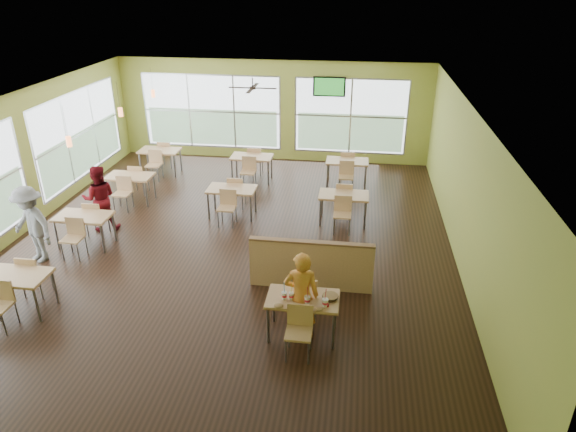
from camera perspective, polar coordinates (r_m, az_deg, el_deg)
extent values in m
plane|color=black|center=(11.85, -6.42, -3.08)|extent=(12.00, 12.00, 0.00)
plane|color=white|center=(10.71, -7.26, 12.14)|extent=(12.00, 12.00, 0.00)
cube|color=#9BA944|center=(16.78, -1.74, 11.56)|extent=(10.00, 0.04, 3.20)
cube|color=#9BA944|center=(6.34, -20.62, -16.02)|extent=(10.00, 0.04, 3.20)
cube|color=#9BA944|center=(13.32, -28.23, 4.75)|extent=(0.04, 12.00, 3.20)
cube|color=#9BA944|center=(11.08, 19.15, 2.64)|extent=(0.04, 12.00, 3.20)
cube|color=white|center=(15.72, -22.08, 8.46)|extent=(0.02, 4.50, 2.35)
cube|color=white|center=(17.22, -8.46, 11.41)|extent=(4.50, 0.02, 2.35)
cube|color=white|center=(16.56, 6.98, 10.93)|extent=(3.50, 0.02, 2.35)
cube|color=#B7BABC|center=(14.10, -25.99, 0.75)|extent=(0.04, 9.40, 0.05)
cube|color=#B7BABC|center=(17.06, -0.86, 7.44)|extent=(8.00, 0.04, 0.05)
cube|color=#DDA977|center=(8.63, 1.65, -9.17)|extent=(1.20, 0.70, 0.04)
cube|color=brown|center=(8.64, 1.65, -9.31)|extent=(1.22, 0.71, 0.01)
cylinder|color=slate|center=(8.68, -2.22, -12.01)|extent=(0.05, 0.05, 0.71)
cylinder|color=slate|center=(8.59, 5.07, -12.57)|extent=(0.05, 0.05, 0.71)
cylinder|color=slate|center=(9.14, -1.59, -9.82)|extent=(0.05, 0.05, 0.71)
cylinder|color=slate|center=(9.05, 5.28, -10.33)|extent=(0.05, 0.05, 0.71)
cube|color=#DDA977|center=(9.24, 2.02, -8.68)|extent=(0.42, 0.42, 0.04)
cube|color=#DDA977|center=(9.28, 2.16, -6.90)|extent=(0.42, 0.04, 0.40)
cube|color=#DDA977|center=(8.36, 1.20, -12.88)|extent=(0.42, 0.42, 0.04)
cube|color=#DDA977|center=(8.07, 1.05, -12.49)|extent=(0.42, 0.04, 0.40)
cube|color=#DDA977|center=(9.97, 2.57, -5.56)|extent=(2.40, 0.12, 1.00)
cube|color=brown|center=(9.71, 2.63, -2.93)|extent=(2.40, 0.14, 0.04)
cube|color=#DDA977|center=(10.45, -28.17, -5.87)|extent=(1.20, 0.70, 0.04)
cube|color=brown|center=(10.46, -28.14, -5.99)|extent=(1.22, 0.71, 0.01)
cylinder|color=slate|center=(10.14, -26.11, -8.86)|extent=(0.05, 0.05, 0.71)
cylinder|color=slate|center=(11.13, -29.23, -6.46)|extent=(0.05, 0.05, 0.71)
cylinder|color=slate|center=(10.54, -24.47, -7.17)|extent=(0.05, 0.05, 0.71)
cube|color=#DDA977|center=(10.96, -26.30, -5.69)|extent=(0.42, 0.42, 0.04)
cube|color=#DDA977|center=(10.99, -26.00, -4.21)|extent=(0.42, 0.04, 0.40)
cube|color=#DDA977|center=(12.27, -21.81, -0.01)|extent=(1.20, 0.70, 0.04)
cube|color=brown|center=(12.28, -21.80, -0.12)|extent=(1.22, 0.71, 0.01)
cylinder|color=slate|center=(12.48, -24.32, -1.99)|extent=(0.05, 0.05, 0.71)
cylinder|color=slate|center=(11.95, -19.90, -2.38)|extent=(0.05, 0.05, 0.71)
cylinder|color=slate|center=(12.92, -23.05, -0.82)|extent=(0.05, 0.05, 0.71)
cylinder|color=slate|center=(12.41, -18.74, -1.15)|extent=(0.05, 0.05, 0.71)
cube|color=#DDA977|center=(12.82, -20.48, -0.09)|extent=(0.42, 0.42, 0.04)
cube|color=#DDA977|center=(12.88, -20.26, 1.15)|extent=(0.42, 0.04, 0.40)
cube|color=#DDA977|center=(11.97, -22.81, -2.35)|extent=(0.42, 0.42, 0.04)
cube|color=#DDA977|center=(11.73, -23.43, -1.82)|extent=(0.42, 0.04, 0.40)
cube|color=#DDA977|center=(14.31, -17.19, 4.26)|extent=(1.20, 0.70, 0.04)
cube|color=brown|center=(14.32, -17.18, 4.17)|extent=(1.22, 0.71, 0.01)
cylinder|color=slate|center=(14.43, -19.41, 2.51)|extent=(0.05, 0.05, 0.71)
cylinder|color=slate|center=(13.98, -15.45, 2.33)|extent=(0.05, 0.05, 0.71)
cylinder|color=slate|center=(14.91, -18.46, 3.38)|extent=(0.05, 0.05, 0.71)
cylinder|color=slate|center=(14.47, -14.60, 3.23)|extent=(0.05, 0.05, 0.71)
cube|color=#DDA977|center=(14.87, -16.22, 4.03)|extent=(0.42, 0.42, 0.04)
cube|color=#DDA977|center=(14.96, -16.04, 5.08)|extent=(0.42, 0.04, 0.40)
cube|color=#DDA977|center=(13.95, -17.94, 2.37)|extent=(0.42, 0.42, 0.04)
cube|color=#DDA977|center=(13.71, -18.39, 2.90)|extent=(0.42, 0.04, 0.40)
cube|color=#DDA977|center=(16.21, -14.09, 7.09)|extent=(1.20, 0.70, 0.04)
cube|color=brown|center=(16.21, -14.08, 7.01)|extent=(1.22, 0.71, 0.01)
cylinder|color=slate|center=(16.28, -16.09, 5.54)|extent=(0.05, 0.05, 0.71)
cylinder|color=slate|center=(15.88, -12.50, 5.45)|extent=(0.05, 0.05, 0.71)
cylinder|color=slate|center=(16.78, -15.33, 6.22)|extent=(0.05, 0.05, 0.71)
cylinder|color=slate|center=(16.39, -11.83, 6.14)|extent=(0.05, 0.05, 0.71)
cube|color=#DDA977|center=(16.78, -13.33, 6.79)|extent=(0.42, 0.42, 0.04)
cube|color=#DDA977|center=(16.88, -13.18, 7.70)|extent=(0.42, 0.04, 0.40)
cube|color=#DDA977|center=(15.81, -14.69, 5.49)|extent=(0.42, 0.42, 0.04)
cube|color=#DDA977|center=(15.58, -15.03, 6.01)|extent=(0.42, 0.04, 0.40)
cube|color=#DDA977|center=(12.92, -6.29, 3.01)|extent=(1.20, 0.70, 0.04)
cube|color=brown|center=(12.93, -6.29, 2.91)|extent=(1.22, 0.71, 0.01)
cylinder|color=slate|center=(12.95, -8.84, 1.10)|extent=(0.05, 0.05, 0.71)
cylinder|color=slate|center=(12.69, -4.15, 0.83)|extent=(0.05, 0.05, 0.71)
cylinder|color=slate|center=(13.46, -8.16, 2.11)|extent=(0.05, 0.05, 0.71)
cylinder|color=slate|center=(13.21, -3.64, 1.87)|extent=(0.05, 0.05, 0.71)
cube|color=#DDA977|center=(13.52, -5.69, 2.80)|extent=(0.42, 0.42, 0.04)
cube|color=#DDA977|center=(13.61, -5.55, 3.96)|extent=(0.42, 0.04, 0.40)
cube|color=#DDA977|center=(12.54, -6.82, 0.87)|extent=(0.42, 0.42, 0.04)
cube|color=#DDA977|center=(12.29, -7.09, 1.44)|extent=(0.42, 0.04, 0.40)
cube|color=#DDA977|center=(15.20, -4.07, 6.59)|extent=(1.20, 0.70, 0.04)
cube|color=brown|center=(15.21, -4.06, 6.50)|extent=(1.22, 0.71, 0.01)
cylinder|color=slate|center=(15.18, -6.25, 4.97)|extent=(0.05, 0.05, 0.71)
cylinder|color=slate|center=(14.96, -2.21, 4.79)|extent=(0.05, 0.05, 0.71)
cylinder|color=slate|center=(15.70, -5.75, 5.71)|extent=(0.05, 0.05, 0.71)
cylinder|color=slate|center=(15.49, -1.84, 5.55)|extent=(0.05, 0.05, 0.71)
cube|color=#DDA977|center=(15.80, -3.63, 6.27)|extent=(0.42, 0.42, 0.04)
cube|color=#DDA977|center=(15.90, -3.52, 7.25)|extent=(0.42, 0.04, 0.40)
cube|color=#DDA977|center=(14.79, -4.46, 4.88)|extent=(0.42, 0.42, 0.04)
cube|color=#DDA977|center=(14.54, -4.65, 5.43)|extent=(0.42, 0.04, 0.40)
cube|color=#DDA977|center=(12.56, 6.22, 2.34)|extent=(1.20, 0.70, 0.04)
cube|color=brown|center=(12.57, 6.21, 2.24)|extent=(1.22, 0.71, 0.01)
cylinder|color=slate|center=(12.47, 3.61, 0.38)|extent=(0.05, 0.05, 0.71)
cylinder|color=slate|center=(12.45, 8.57, 0.09)|extent=(0.05, 0.05, 0.71)
cylinder|color=slate|center=(13.00, 3.81, 1.45)|extent=(0.05, 0.05, 0.71)
cylinder|color=slate|center=(12.98, 8.57, 1.18)|extent=(0.05, 0.05, 0.71)
cube|color=#DDA977|center=(13.18, 6.26, 2.15)|extent=(0.42, 0.42, 0.04)
cube|color=#DDA977|center=(13.27, 6.33, 3.35)|extent=(0.42, 0.04, 0.40)
cube|color=#DDA977|center=(12.17, 6.05, 0.12)|extent=(0.42, 0.42, 0.04)
cube|color=#DDA977|center=(11.91, 6.06, 0.69)|extent=(0.42, 0.04, 0.40)
cube|color=#DDA977|center=(14.89, 6.60, 6.08)|extent=(1.20, 0.70, 0.04)
cube|color=brown|center=(14.90, 6.60, 5.99)|extent=(1.22, 0.71, 0.01)
cylinder|color=slate|center=(14.77, 4.39, 4.46)|extent=(0.05, 0.05, 0.71)
cylinder|color=slate|center=(14.75, 8.59, 4.22)|extent=(0.05, 0.05, 0.71)
cylinder|color=slate|center=(15.31, 4.54, 5.23)|extent=(0.05, 0.05, 0.71)
cylinder|color=slate|center=(15.30, 8.60, 5.00)|extent=(0.05, 0.05, 0.71)
cube|color=#DDA977|center=(15.51, 6.62, 5.78)|extent=(0.42, 0.42, 0.04)
cube|color=#DDA977|center=(15.61, 6.68, 6.77)|extent=(0.42, 0.04, 0.40)
cube|color=#DDA977|center=(14.47, 6.47, 4.32)|extent=(0.42, 0.42, 0.04)
cube|color=#DDA977|center=(14.22, 6.49, 4.88)|extent=(0.42, 0.04, 0.40)
cylinder|color=#2D2119|center=(11.59, -23.51, 9.49)|extent=(0.01, 0.01, 0.70)
cylinder|color=orange|center=(11.69, -23.17, 7.62)|extent=(0.11, 0.11, 0.22)
cylinder|color=#2D2119|center=(13.73, -18.35, 12.53)|extent=(0.01, 0.01, 0.70)
cylinder|color=orange|center=(13.81, -18.12, 10.92)|extent=(0.11, 0.11, 0.22)
cylinder|color=#2D2119|center=(15.69, -14.93, 14.44)|extent=(0.01, 0.01, 0.70)
cylinder|color=orange|center=(15.77, -14.76, 13.02)|extent=(0.11, 0.11, 0.22)
cylinder|color=#2D2119|center=(13.59, -3.97, 14.59)|extent=(0.03, 0.03, 0.24)
cylinder|color=#2D2119|center=(13.61, -3.95, 14.01)|extent=(0.16, 0.16, 0.06)
cube|color=#2D2119|center=(13.55, -2.46, 13.99)|extent=(0.55, 0.10, 0.01)
cube|color=#2D2119|center=(13.95, -3.66, 14.30)|extent=(0.10, 0.55, 0.01)
cube|color=#2D2119|center=(13.69, -5.43, 14.02)|extent=(0.55, 0.10, 0.01)
cube|color=#2D2119|center=(13.28, -4.26, 13.71)|extent=(0.10, 0.55, 0.01)
cube|color=black|center=(16.30, 4.61, 14.14)|extent=(1.00, 0.06, 0.60)
cube|color=green|center=(16.27, 4.60, 14.12)|extent=(0.90, 0.01, 0.52)
imported|color=#D75217|center=(8.56, 1.48, -8.86)|extent=(0.62, 0.43, 1.62)
imported|color=#5F0C12|center=(12.91, -20.22, 1.86)|extent=(0.95, 0.86, 1.61)
imported|color=slate|center=(12.01, -26.60, -0.87)|extent=(1.26, 1.02, 1.71)
cone|color=white|center=(8.55, -0.41, -8.85)|extent=(0.09, 0.09, 0.13)
cylinder|color=red|center=(8.55, -0.41, -8.84)|extent=(0.09, 0.09, 0.04)
cylinder|color=white|center=(8.51, -0.41, -8.47)|extent=(0.10, 0.10, 0.01)
cylinder|color=blue|center=(8.45, -0.41, -7.86)|extent=(0.01, 0.06, 0.23)
cone|color=white|center=(8.55, 0.37, -8.89)|extent=(0.09, 0.09, 0.12)
cylinder|color=red|center=(8.55, 0.37, -8.87)|extent=(0.08, 0.08, 0.04)
cylinder|color=white|center=(8.51, 0.37, -8.52)|extent=(0.09, 0.09, 0.01)
cylinder|color=yellow|center=(8.45, 0.37, -7.93)|extent=(0.03, 0.06, 0.22)
cone|color=white|center=(8.45, 2.16, -9.34)|extent=(0.10, 0.10, 0.13)
cylinder|color=red|center=(8.44, 2.16, -9.32)|extent=(0.09, 0.09, 0.04)
cylinder|color=white|center=(8.40, 2.17, -8.93)|extent=(0.10, 0.10, 0.01)
cylinder|color=red|center=(8.34, 2.18, -8.29)|extent=(0.01, 0.06, 0.24)
cone|color=white|center=(8.40, 4.16, -9.61)|extent=(0.10, 0.10, 0.13)
cylinder|color=red|center=(8.40, 4.16, -9.60)|extent=(0.09, 0.09, 0.04)
cylinder|color=white|center=(8.36, 4.17, -9.20)|extent=(0.10, 0.10, 0.01)
cylinder|color=red|center=(8.29, 4.20, -8.55)|extent=(0.03, 0.06, 0.24)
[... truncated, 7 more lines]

